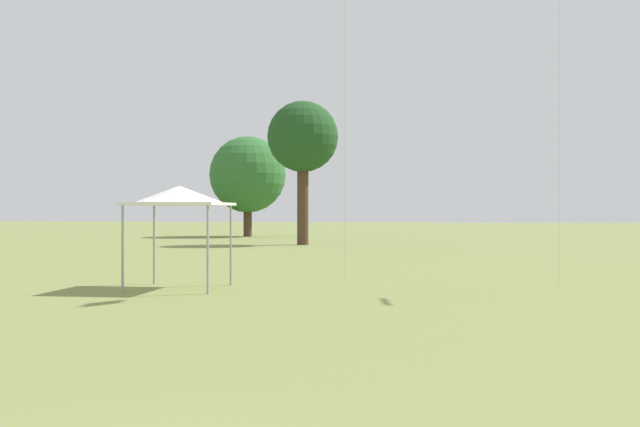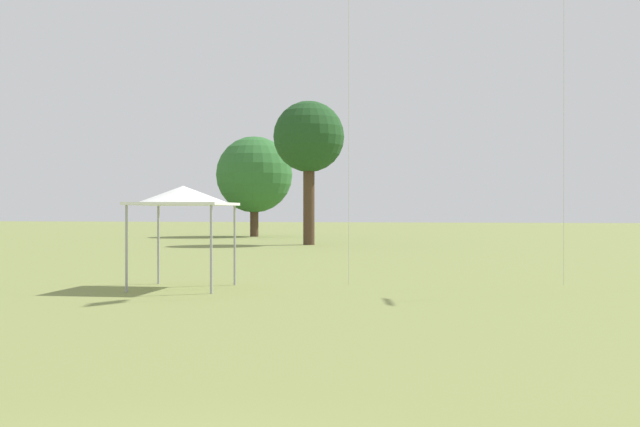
% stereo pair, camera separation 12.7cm
% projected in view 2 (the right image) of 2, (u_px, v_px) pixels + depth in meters
% --- Properties ---
extents(canopy_tent, '(2.80, 2.80, 2.95)m').
position_uv_depth(canopy_tent, '(183.00, 196.00, 21.40)').
color(canopy_tent, white).
rests_on(canopy_tent, ground).
extents(distant_tree_0, '(4.73, 4.73, 9.58)m').
position_uv_depth(distant_tree_0, '(309.00, 139.00, 49.75)').
color(distant_tree_0, '#473323').
rests_on(distant_tree_0, ground).
extents(distant_tree_1, '(6.75, 6.75, 8.88)m').
position_uv_depth(distant_tree_1, '(254.00, 175.00, 66.14)').
color(distant_tree_1, '#473323').
rests_on(distant_tree_1, ground).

